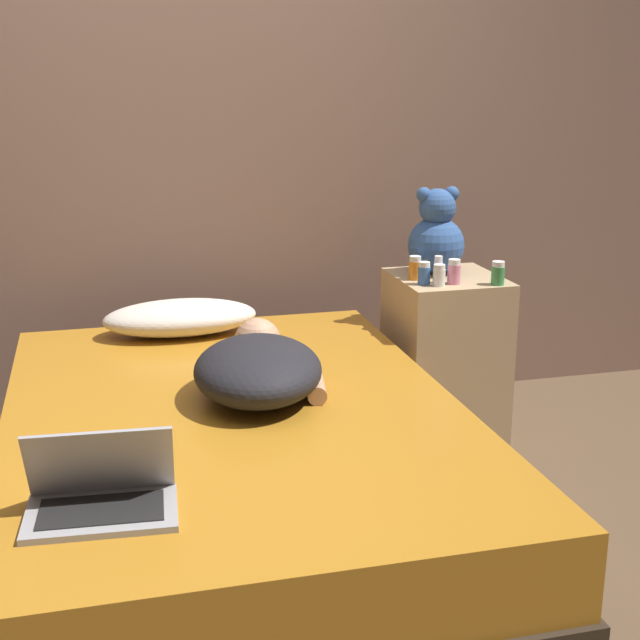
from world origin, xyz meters
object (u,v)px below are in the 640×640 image
at_px(person_lying, 259,367).
at_px(laptop, 101,493).
at_px(pillow, 180,318).
at_px(bottle_orange, 415,268).
at_px(teddy_bear, 436,236).
at_px(bottle_green, 498,273).
at_px(bottle_pink, 454,272).
at_px(bottle_white, 439,275).
at_px(bottle_blue, 424,273).
at_px(bottle_clear, 438,270).

xyz_separation_m(person_lying, laptop, (-0.50, -0.68, -0.04)).
height_order(pillow, bottle_orange, bottle_orange).
bearing_deg(laptop, person_lying, 57.93).
xyz_separation_m(pillow, teddy_bear, (1.01, -0.08, 0.29)).
xyz_separation_m(person_lying, bottle_green, (0.99, 0.39, 0.16)).
height_order(laptop, bottle_green, bottle_green).
height_order(person_lying, bottle_pink, bottle_pink).
height_order(teddy_bear, bottle_white, teddy_bear).
xyz_separation_m(bottle_green, bottle_blue, (-0.27, 0.07, -0.00)).
height_order(teddy_bear, bottle_clear, teddy_bear).
bearing_deg(bottle_clear, teddy_bear, 71.82).
xyz_separation_m(bottle_pink, bottle_clear, (-0.05, 0.03, 0.00)).
height_order(teddy_bear, bottle_orange, teddy_bear).
distance_m(laptop, bottle_pink, 1.76).
height_order(laptop, bottle_white, bottle_white).
distance_m(teddy_bear, bottle_blue, 0.23).
relative_size(bottle_pink, bottle_orange, 1.03).
bearing_deg(bottle_green, pillow, 164.26).
bearing_deg(bottle_pink, pillow, 164.81).
height_order(bottle_white, bottle_blue, bottle_blue).
relative_size(bottle_pink, bottle_clear, 0.91).
height_order(pillow, bottle_pink, bottle_pink).
xyz_separation_m(bottle_pink, bottle_green, (0.16, -0.05, -0.00)).
height_order(pillow, teddy_bear, teddy_bear).
bearing_deg(person_lying, bottle_green, 31.94).
xyz_separation_m(person_lying, bottle_orange, (0.72, 0.55, 0.16)).
bearing_deg(bottle_green, bottle_orange, 149.70).
distance_m(laptop, bottle_green, 1.85).
height_order(person_lying, bottle_clear, bottle_clear).
distance_m(bottle_clear, bottle_blue, 0.06).
bearing_deg(teddy_bear, bottle_orange, -143.58).
distance_m(laptop, bottle_blue, 1.69).
bearing_deg(bottle_pink, bottle_white, -165.96).
bearing_deg(bottle_clear, bottle_green, -21.96).
height_order(bottle_pink, bottle_orange, bottle_pink).
bearing_deg(bottle_white, laptop, -138.84).
relative_size(bottle_white, bottle_green, 0.92).
bearing_deg(bottle_clear, person_lying, -148.79).
height_order(bottle_white, bottle_orange, bottle_orange).
bearing_deg(bottle_clear, bottle_pink, -29.49).
height_order(person_lying, bottle_blue, bottle_blue).
height_order(laptop, bottle_orange, bottle_orange).
bearing_deg(pillow, teddy_bear, -4.60).
bearing_deg(pillow, bottle_orange, -10.72).
height_order(pillow, bottle_green, bottle_green).
xyz_separation_m(pillow, person_lying, (0.17, -0.72, 0.02)).
height_order(bottle_clear, bottle_blue, bottle_clear).
relative_size(bottle_green, bottle_orange, 0.97).
height_order(teddy_bear, bottle_green, teddy_bear).
distance_m(person_lying, bottle_white, 0.90).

